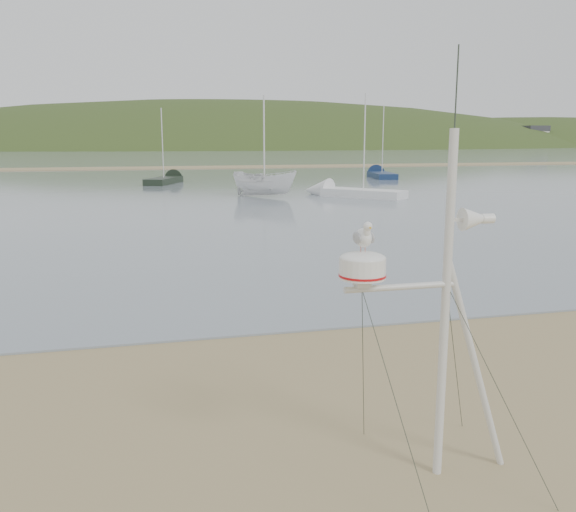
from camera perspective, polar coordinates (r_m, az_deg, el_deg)
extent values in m
plane|color=#8E7952|center=(8.07, -18.65, -17.50)|extent=(560.00, 560.00, 0.00)
cube|color=slate|center=(139.14, -14.36, 9.17)|extent=(560.00, 256.00, 0.04)
cube|color=#8E7952|center=(77.18, -14.57, 7.96)|extent=(560.00, 7.00, 0.07)
ellipsoid|color=#2A3C18|center=(246.59, -4.65, 5.02)|extent=(400.00, 180.00, 80.00)
ellipsoid|color=#2A3C18|center=(301.81, 22.77, 6.56)|extent=(300.00, 135.00, 56.00)
cube|color=white|center=(206.39, -24.53, 10.14)|extent=(8.40, 6.30, 8.00)
cube|color=white|center=(203.37, -17.20, 10.64)|extent=(8.40, 6.30, 8.00)
cube|color=white|center=(203.65, -9.75, 10.97)|extent=(8.40, 6.30, 8.00)
cube|color=white|center=(207.22, -2.43, 11.11)|extent=(8.40, 6.30, 8.00)
cube|color=white|center=(213.92, 4.54, 11.09)|extent=(8.40, 6.30, 8.00)
cube|color=white|center=(223.45, 11.00, 10.92)|extent=(8.40, 6.30, 8.00)
cube|color=white|center=(235.49, 16.86, 10.65)|extent=(8.40, 6.30, 8.00)
cube|color=white|center=(249.66, 22.09, 10.32)|extent=(8.40, 6.30, 8.00)
cylinder|color=silver|center=(6.86, 14.49, -4.91)|extent=(0.10, 0.10, 3.87)
cylinder|color=silver|center=(7.26, 17.14, -9.77)|extent=(0.90, 0.08, 2.54)
cylinder|color=silver|center=(6.55, 10.51, -2.85)|extent=(1.26, 0.07, 0.07)
cylinder|color=#2D382D|center=(6.62, 15.49, 14.81)|extent=(0.02, 0.02, 0.87)
cube|color=silver|center=(6.37, 6.95, -2.47)|extent=(0.15, 0.15, 0.09)
cylinder|color=white|center=(6.34, 6.98, -1.16)|extent=(0.48, 0.48, 0.21)
cylinder|color=red|center=(6.35, 6.97, -1.80)|extent=(0.49, 0.49, 0.02)
ellipsoid|color=white|center=(6.31, 7.01, -0.21)|extent=(0.48, 0.48, 0.14)
cone|color=white|center=(6.79, 16.91, 3.33)|extent=(0.25, 0.25, 0.25)
cylinder|color=white|center=(6.88, 18.16, 3.35)|extent=(0.14, 0.11, 0.11)
cube|color=silver|center=(6.71, 15.63, 3.30)|extent=(0.19, 0.04, 0.04)
cylinder|color=tan|center=(6.29, 6.82, 0.69)|extent=(0.01, 0.01, 0.07)
cylinder|color=tan|center=(6.30, 7.23, 0.70)|extent=(0.01, 0.01, 0.07)
ellipsoid|color=white|center=(6.28, 7.05, 1.69)|extent=(0.16, 0.26, 0.19)
ellipsoid|color=#A4A6AC|center=(6.24, 6.46, 1.70)|extent=(0.05, 0.21, 0.12)
ellipsoid|color=#A4A6AC|center=(6.29, 7.70, 1.75)|extent=(0.05, 0.21, 0.12)
cone|color=white|center=(6.40, 6.62, 1.72)|extent=(0.09, 0.08, 0.09)
ellipsoid|color=white|center=(6.17, 7.39, 2.30)|extent=(0.08, 0.08, 0.11)
sphere|color=white|center=(6.14, 7.48, 2.76)|extent=(0.09, 0.09, 0.09)
cone|color=gold|center=(6.10, 7.65, 2.65)|extent=(0.02, 0.05, 0.02)
imported|color=white|center=(38.98, -2.24, 8.84)|extent=(2.39, 2.38, 4.46)
cube|color=black|center=(51.16, -11.54, 6.93)|extent=(3.44, 5.27, 0.50)
cone|color=black|center=(54.19, -10.34, 7.19)|extent=(2.17, 2.25, 1.61)
cylinder|color=silver|center=(51.05, -11.67, 10.31)|extent=(0.08, 0.08, 5.54)
cube|color=#16294D|center=(57.99, 8.78, 7.48)|extent=(2.64, 5.70, 0.50)
cone|color=#16294D|center=(61.41, 8.04, 7.70)|extent=(2.05, 2.18, 1.75)
cylinder|color=silver|center=(57.89, 8.87, 10.71)|extent=(0.08, 0.08, 6.03)
cube|color=white|center=(39.05, 7.06, 5.85)|extent=(4.88, 5.15, 0.50)
cone|color=white|center=(40.72, 2.72, 6.13)|extent=(2.54, 2.55, 1.72)
cylinder|color=silver|center=(38.89, 7.17, 10.56)|extent=(0.08, 0.08, 5.91)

